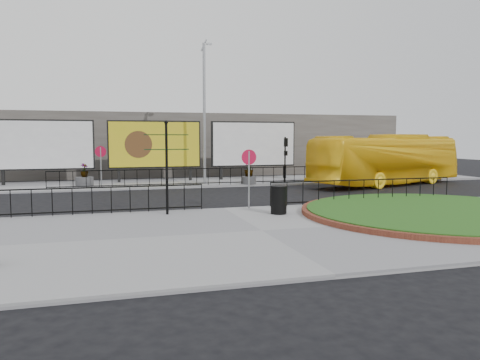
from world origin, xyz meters
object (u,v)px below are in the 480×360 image
object	(u,v)px
billboard_mid	(155,145)
planter_c	(249,175)
planter_a	(85,179)
bus	(387,160)
lamp_post	(204,111)
fingerpost_sign	(167,158)
litter_bin	(279,200)

from	to	relation	value
billboard_mid	planter_c	bearing A→B (deg)	-32.85
planter_a	bus	bearing A→B (deg)	-10.89
billboard_mid	lamp_post	bearing A→B (deg)	-33.25
lamp_post	bus	distance (m)	12.23
fingerpost_sign	planter_c	bearing A→B (deg)	63.49
billboard_mid	planter_a	bearing A→B (deg)	-156.34
fingerpost_sign	litter_bin	bearing A→B (deg)	-8.94
planter_a	planter_c	xyz separation A→B (m)	(10.03, -1.60, 0.13)
litter_bin	planter_a	world-z (taller)	planter_a
fingerpost_sign	planter_c	distance (m)	12.38
bus	planter_c	bearing A→B (deg)	58.49
bus	planter_c	xyz separation A→B (m)	(-8.72, 2.01, -0.96)
billboard_mid	fingerpost_sign	size ratio (longest dim) A/B	1.71
billboard_mid	fingerpost_sign	distance (m)	14.01
bus	planter_a	size ratio (longest dim) A/B	8.48
planter_c	litter_bin	bearing A→B (deg)	-101.52
planter_c	fingerpost_sign	bearing A→B (deg)	-122.11
lamp_post	planter_c	world-z (taller)	lamp_post
lamp_post	fingerpost_sign	size ratio (longest dim) A/B	2.55
lamp_post	planter_c	size ratio (longest dim) A/B	6.18
billboard_mid	planter_a	size ratio (longest dim) A/B	4.45
planter_c	planter_a	bearing A→B (deg)	170.94
fingerpost_sign	litter_bin	xyz separation A→B (m)	(4.19, -1.09, -1.63)
billboard_mid	lamp_post	xyz separation A→B (m)	(3.01, -1.97, 2.23)
litter_bin	planter_c	bearing A→B (deg)	78.48
bus	planter_a	xyz separation A→B (m)	(-18.75, 3.61, -1.09)
billboard_mid	litter_bin	distance (m)	15.51
planter_a	litter_bin	bearing A→B (deg)	-59.55
fingerpost_sign	litter_bin	distance (m)	4.62
lamp_post	bus	world-z (taller)	lamp_post
lamp_post	bus	xyz separation A→B (m)	(11.25, -3.61, -3.18)
litter_bin	bus	xyz separation A→B (m)	(11.06, 9.48, 0.97)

